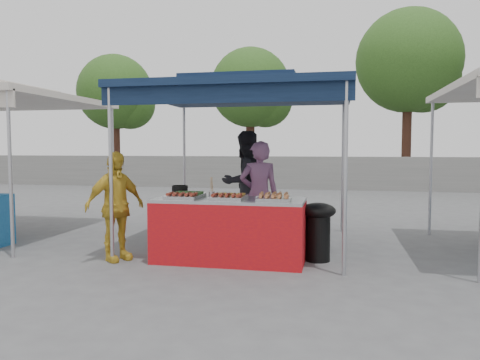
% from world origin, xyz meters
% --- Properties ---
extents(ground_plane, '(80.00, 80.00, 0.00)m').
position_xyz_m(ground_plane, '(0.00, 0.00, 0.00)').
color(ground_plane, '#535355').
extents(back_wall, '(40.00, 0.25, 1.20)m').
position_xyz_m(back_wall, '(0.00, 11.00, 0.60)').
color(back_wall, slate).
rests_on(back_wall, ground_plane).
extents(main_canopy, '(3.20, 3.20, 2.57)m').
position_xyz_m(main_canopy, '(0.00, 0.97, 2.37)').
color(main_canopy, '#ADADB4').
rests_on(main_canopy, ground_plane).
extents(tree_0, '(3.34, 3.24, 5.58)m').
position_xyz_m(tree_0, '(-8.04, 13.02, 3.81)').
color(tree_0, '#3C2017').
rests_on(tree_0, ground_plane).
extents(tree_1, '(3.37, 3.28, 5.64)m').
position_xyz_m(tree_1, '(-2.02, 13.09, 3.85)').
color(tree_1, '#3C2017').
rests_on(tree_1, ground_plane).
extents(tree_2, '(4.02, 4.02, 6.90)m').
position_xyz_m(tree_2, '(4.19, 13.32, 4.72)').
color(tree_2, '#3C2017').
rests_on(tree_2, ground_plane).
extents(vendor_table, '(2.00, 0.80, 0.85)m').
position_xyz_m(vendor_table, '(0.00, -0.10, 0.43)').
color(vendor_table, '#B31016').
rests_on(vendor_table, ground_plane).
extents(food_tray_fl, '(0.42, 0.30, 0.07)m').
position_xyz_m(food_tray_fl, '(-0.59, -0.33, 0.88)').
color(food_tray_fl, '#B8B9BD').
rests_on(food_tray_fl, vendor_table).
extents(food_tray_fm, '(0.42, 0.30, 0.07)m').
position_xyz_m(food_tray_fm, '(0.03, -0.32, 0.88)').
color(food_tray_fm, '#B8B9BD').
rests_on(food_tray_fm, vendor_table).
extents(food_tray_fr, '(0.42, 0.30, 0.07)m').
position_xyz_m(food_tray_fr, '(0.63, -0.34, 0.88)').
color(food_tray_fr, '#B8B9BD').
rests_on(food_tray_fr, vendor_table).
extents(food_tray_bl, '(0.42, 0.30, 0.07)m').
position_xyz_m(food_tray_bl, '(-0.59, -0.03, 0.88)').
color(food_tray_bl, '#B8B9BD').
rests_on(food_tray_bl, vendor_table).
extents(food_tray_bm, '(0.42, 0.30, 0.07)m').
position_xyz_m(food_tray_bm, '(0.01, -0.05, 0.88)').
color(food_tray_bm, '#B8B9BD').
rests_on(food_tray_bm, vendor_table).
extents(food_tray_br, '(0.42, 0.30, 0.07)m').
position_xyz_m(food_tray_br, '(0.59, -0.05, 0.88)').
color(food_tray_br, '#B8B9BD').
rests_on(food_tray_br, vendor_table).
extents(cooking_pot, '(0.23, 0.23, 0.13)m').
position_xyz_m(cooking_pot, '(-0.81, 0.24, 0.92)').
color(cooking_pot, black).
rests_on(cooking_pot, vendor_table).
extents(skewer_cup, '(0.08, 0.08, 0.10)m').
position_xyz_m(skewer_cup, '(-0.21, -0.19, 0.90)').
color(skewer_cup, '#ADADB4').
rests_on(skewer_cup, vendor_table).
extents(wok_burner, '(0.47, 0.47, 0.80)m').
position_xyz_m(wok_burner, '(1.16, 0.18, 0.47)').
color(wok_burner, black).
rests_on(wok_burner, ground_plane).
extents(crate_left, '(0.48, 0.34, 0.29)m').
position_xyz_m(crate_left, '(-0.41, 0.68, 0.14)').
color(crate_left, '#123996').
rests_on(crate_left, ground_plane).
extents(crate_right, '(0.44, 0.31, 0.27)m').
position_xyz_m(crate_right, '(0.30, 0.44, 0.13)').
color(crate_right, '#123996').
rests_on(crate_right, ground_plane).
extents(crate_stacked, '(0.42, 0.30, 0.25)m').
position_xyz_m(crate_stacked, '(0.30, 0.44, 0.39)').
color(crate_stacked, '#123996').
rests_on(crate_stacked, crate_right).
extents(vendor_woman, '(0.67, 0.53, 1.63)m').
position_xyz_m(vendor_woman, '(0.25, 0.82, 0.81)').
color(vendor_woman, '#7F5077').
rests_on(vendor_woman, ground_plane).
extents(helper_man, '(1.11, 1.11, 1.82)m').
position_xyz_m(helper_man, '(-0.18, 1.87, 0.91)').
color(helper_man, black).
rests_on(helper_man, ground_plane).
extents(customer_person, '(0.78, 0.92, 1.48)m').
position_xyz_m(customer_person, '(-1.52, -0.35, 0.74)').
color(customer_person, gold).
rests_on(customer_person, ground_plane).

